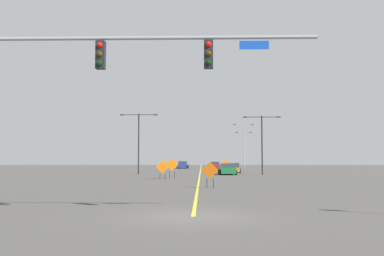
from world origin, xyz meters
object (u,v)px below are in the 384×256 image
(car_green_distant, at_px, (227,169))
(construction_sign_left_lane, at_px, (172,165))
(street_lamp_far_right, at_px, (244,146))
(street_lamp_near_left, at_px, (139,137))
(street_lamp_mid_right, at_px, (244,142))
(car_blue_passing, at_px, (183,165))
(construction_sign_left_shoulder, at_px, (163,167))
(traffic_signal_assembly, at_px, (100,72))
(construction_sign_median_far, at_px, (210,172))
(car_red_mid, at_px, (214,165))
(construction_sign_right_lane, at_px, (226,164))
(car_orange_near, at_px, (233,168))
(street_lamp_mid_left, at_px, (262,139))

(car_green_distant, bearing_deg, construction_sign_left_lane, -121.44)
(street_lamp_far_right, xyz_separation_m, car_green_distant, (-5.61, -37.71, -3.81))
(street_lamp_near_left, height_order, street_lamp_mid_right, street_lamp_mid_right)
(street_lamp_far_right, distance_m, car_blue_passing, 15.32)
(construction_sign_left_lane, bearing_deg, construction_sign_left_shoulder, -110.26)
(traffic_signal_assembly, height_order, construction_sign_median_far, traffic_signal_assembly)
(construction_sign_median_far, relative_size, car_red_mid, 0.40)
(construction_sign_right_lane, xyz_separation_m, car_orange_near, (0.77, -5.19, -0.49))
(street_lamp_far_right, height_order, car_green_distant, street_lamp_far_right)
(street_lamp_mid_left, height_order, street_lamp_far_right, street_lamp_far_right)
(car_orange_near, height_order, car_red_mid, car_orange_near)
(street_lamp_near_left, bearing_deg, construction_sign_right_lane, 43.99)
(traffic_signal_assembly, bearing_deg, construction_sign_left_shoulder, 90.05)
(street_lamp_far_right, xyz_separation_m, construction_sign_median_far, (-8.15, -61.39, -3.32))
(street_lamp_near_left, xyz_separation_m, construction_sign_right_lane, (11.57, 11.17, -3.54))
(construction_sign_left_shoulder, bearing_deg, street_lamp_mid_left, 45.62)
(street_lamp_far_right, bearing_deg, car_blue_passing, -147.10)
(traffic_signal_assembly, xyz_separation_m, car_green_distant, (6.92, 38.50, -4.70))
(construction_sign_left_shoulder, distance_m, car_blue_passing, 41.82)
(car_red_mid, bearing_deg, street_lamp_mid_left, -80.31)
(construction_sign_right_lane, bearing_deg, street_lamp_mid_left, -72.95)
(street_lamp_far_right, relative_size, car_green_distant, 1.76)
(street_lamp_near_left, distance_m, car_orange_near, 14.29)
(construction_sign_right_lane, relative_size, car_red_mid, 0.39)
(construction_sign_left_lane, height_order, car_red_mid, construction_sign_left_lane)
(construction_sign_median_far, bearing_deg, street_lamp_mid_right, 82.23)
(car_green_distant, bearing_deg, construction_sign_left_shoulder, -119.69)
(street_lamp_far_right, bearing_deg, street_lamp_near_left, -114.25)
(street_lamp_mid_left, xyz_separation_m, car_orange_near, (-3.04, 7.25, -3.79))
(street_lamp_mid_right, xyz_separation_m, construction_sign_right_lane, (-4.57, -19.85, -4.00))
(street_lamp_near_left, bearing_deg, car_green_distant, -2.65)
(construction_sign_left_lane, bearing_deg, street_lamp_near_left, 115.08)
(car_blue_passing, xyz_separation_m, car_orange_near, (8.04, -23.15, -0.00))
(construction_sign_right_lane, height_order, car_green_distant, construction_sign_right_lane)
(street_lamp_near_left, relative_size, construction_sign_right_lane, 4.28)
(car_orange_near, relative_size, car_red_mid, 0.86)
(construction_sign_left_shoulder, bearing_deg, street_lamp_mid_right, 74.73)
(street_lamp_mid_right, bearing_deg, car_orange_near, -98.63)
(street_lamp_mid_right, relative_size, car_red_mid, 1.89)
(construction_sign_left_shoulder, height_order, car_red_mid, construction_sign_left_shoulder)
(street_lamp_far_right, bearing_deg, construction_sign_right_lane, -101.27)
(traffic_signal_assembly, relative_size, car_orange_near, 3.10)
(street_lamp_mid_right, relative_size, construction_sign_median_far, 4.72)
(traffic_signal_assembly, distance_m, car_blue_passing, 68.31)
(traffic_signal_assembly, height_order, street_lamp_near_left, street_lamp_near_left)
(street_lamp_mid_left, relative_size, street_lamp_far_right, 0.97)
(street_lamp_far_right, height_order, construction_sign_left_lane, street_lamp_far_right)
(car_orange_near, bearing_deg, street_lamp_far_right, 81.95)
(street_lamp_mid_right, distance_m, street_lamp_mid_left, 32.30)
(construction_sign_right_lane, height_order, car_orange_near, construction_sign_right_lane)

